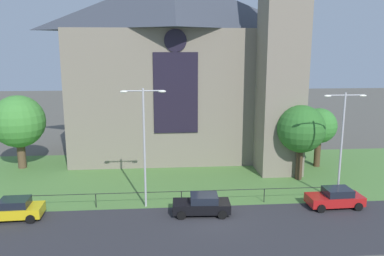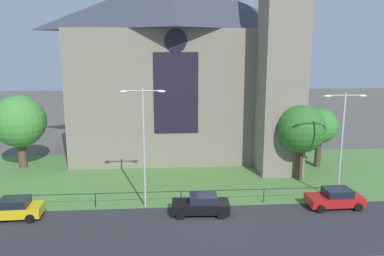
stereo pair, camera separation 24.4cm
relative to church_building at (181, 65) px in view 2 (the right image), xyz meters
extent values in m
plane|color=#56544C|center=(1.35, -7.60, -10.27)|extent=(160.00, 160.00, 0.00)
cube|color=#2D2D33|center=(1.35, -19.60, -10.27)|extent=(120.00, 8.00, 0.01)
cube|color=#517F3D|center=(1.35, -9.60, -10.27)|extent=(120.00, 20.00, 0.01)
cube|color=gray|center=(-0.77, 0.63, -3.27)|extent=(22.00, 12.00, 14.00)
pyramid|color=#383D47|center=(-0.77, 0.63, 6.73)|extent=(22.00, 12.00, 6.00)
cube|color=black|center=(-0.77, -5.42, -2.57)|extent=(4.40, 0.16, 8.00)
cylinder|color=black|center=(-0.77, -5.42, 2.53)|extent=(2.20, 0.15, 2.20)
cube|color=gray|center=(9.23, -7.37, -1.27)|extent=(4.00, 4.00, 18.00)
cylinder|color=black|center=(-0.77, -15.10, -9.17)|extent=(26.40, 0.05, 0.05)
cylinder|color=black|center=(-13.97, -15.10, -9.72)|extent=(0.07, 0.07, 1.10)
cylinder|color=black|center=(-7.37, -15.10, -9.72)|extent=(0.07, 0.07, 1.10)
cylinder|color=black|center=(-0.77, -15.10, -9.72)|extent=(0.07, 0.07, 1.10)
cylinder|color=black|center=(5.83, -15.10, -9.72)|extent=(0.06, 0.07, 1.10)
cylinder|color=black|center=(12.43, -15.10, -9.72)|extent=(0.07, 0.07, 1.10)
cylinder|color=#423021|center=(10.51, -9.91, -8.68)|extent=(0.61, 0.61, 3.19)
sphere|color=#2D6B28|center=(10.51, -9.91, -5.44)|extent=(4.37, 4.37, 4.37)
cylinder|color=#4C3823|center=(13.84, -6.09, -8.78)|extent=(0.64, 0.64, 2.97)
sphere|color=#387F33|center=(13.84, -6.09, -5.96)|extent=(3.58, 3.58, 3.58)
cylinder|color=brown|center=(-16.59, -4.13, -8.83)|extent=(0.81, 0.81, 2.88)
sphere|color=#428C38|center=(-16.59, -4.13, -5.41)|extent=(5.27, 5.27, 5.27)
cylinder|color=#B2B2B7|center=(-3.55, -15.20, -5.67)|extent=(0.16, 0.16, 9.20)
cylinder|color=#B2B2B7|center=(-4.25, -15.20, -1.27)|extent=(1.40, 0.10, 0.10)
cylinder|color=#B2B2B7|center=(-2.85, -15.20, -1.27)|extent=(1.40, 0.10, 0.10)
ellipsoid|color=white|center=(-4.95, -15.20, -1.32)|extent=(0.57, 0.26, 0.20)
ellipsoid|color=white|center=(-2.15, -15.20, -1.32)|extent=(0.57, 0.26, 0.20)
cylinder|color=#B2B2B7|center=(11.83, -15.20, -5.91)|extent=(0.16, 0.16, 8.73)
cylinder|color=#B2B2B7|center=(11.13, -15.20, -1.74)|extent=(1.40, 0.10, 0.10)
cylinder|color=#B2B2B7|center=(12.53, -15.20, -1.74)|extent=(1.40, 0.10, 0.10)
ellipsoid|color=white|center=(10.43, -15.20, -1.79)|extent=(0.57, 0.26, 0.20)
ellipsoid|color=white|center=(13.23, -15.20, -1.79)|extent=(0.57, 0.26, 0.20)
cube|color=gold|center=(-13.01, -16.72, -9.66)|extent=(4.26, 1.94, 0.70)
cube|color=black|center=(-12.81, -16.71, -9.04)|extent=(2.05, 1.67, 0.55)
cylinder|color=black|center=(-11.51, -17.57, -9.95)|extent=(0.65, 0.24, 0.64)
cylinder|color=black|center=(-11.57, -15.77, -9.95)|extent=(0.65, 0.24, 0.64)
cube|color=black|center=(0.59, -16.97, -9.66)|extent=(4.28, 2.01, 0.70)
cube|color=black|center=(0.79, -16.98, -9.04)|extent=(2.08, 1.70, 0.55)
cylinder|color=black|center=(-0.93, -17.80, -9.95)|extent=(0.65, 0.25, 0.64)
cylinder|color=black|center=(-0.84, -16.00, -9.95)|extent=(0.65, 0.25, 0.64)
cylinder|color=black|center=(2.01, -17.94, -9.95)|extent=(0.65, 0.25, 0.64)
cylinder|color=black|center=(2.10, -16.15, -9.95)|extent=(0.65, 0.25, 0.64)
cube|color=#B21919|center=(10.98, -16.50, -9.66)|extent=(4.26, 1.93, 0.70)
cube|color=black|center=(11.18, -16.50, -9.04)|extent=(2.05, 1.66, 0.55)
cylinder|color=black|center=(9.54, -17.45, -9.95)|extent=(0.65, 0.24, 0.64)
cylinder|color=black|center=(9.49, -15.65, -9.95)|extent=(0.65, 0.24, 0.64)
cylinder|color=black|center=(12.48, -17.36, -9.95)|extent=(0.65, 0.24, 0.64)
cylinder|color=black|center=(12.43, -15.56, -9.95)|extent=(0.65, 0.24, 0.64)
camera|label=1|loc=(-2.27, -43.56, 1.72)|focal=36.11mm
camera|label=2|loc=(-2.03, -43.58, 1.72)|focal=36.11mm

